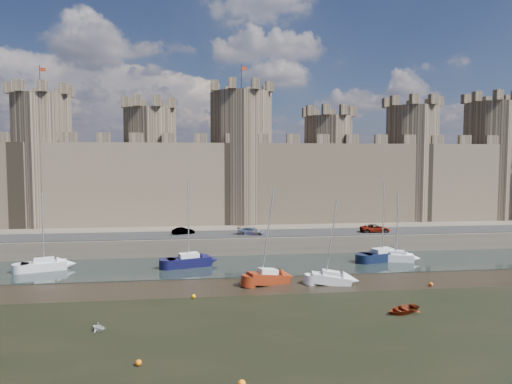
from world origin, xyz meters
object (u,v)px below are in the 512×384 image
(sailboat_3, at_px, (382,255))
(sailboat_4, at_px, (268,277))
(sailboat_2, at_px, (397,256))
(car_2, at_px, (252,231))
(car_3, at_px, (375,229))
(car_1, at_px, (183,231))
(sailboat_5, at_px, (331,278))
(sailboat_0, at_px, (44,265))
(sailboat_1, at_px, (189,261))

(sailboat_3, bearing_deg, sailboat_4, -168.36)
(sailboat_2, distance_m, sailboat_3, 1.83)
(car_2, height_order, car_3, car_3)
(car_1, bearing_deg, sailboat_5, -160.02)
(car_1, relative_size, sailboat_3, 0.31)
(sailboat_0, bearing_deg, sailboat_1, -18.54)
(sailboat_1, relative_size, sailboat_2, 1.19)
(sailboat_0, xyz_separation_m, sailboat_3, (43.33, 0.09, 0.05))
(sailboat_2, height_order, sailboat_3, sailboat_3)
(sailboat_2, bearing_deg, car_3, 102.86)
(sailboat_2, relative_size, sailboat_5, 0.99)
(sailboat_0, xyz_separation_m, sailboat_5, (33.17, -10.21, -0.08))
(sailboat_0, height_order, sailboat_3, sailboat_3)
(car_1, bearing_deg, sailboat_4, -172.41)
(car_1, distance_m, car_3, 29.16)
(car_1, relative_size, sailboat_5, 0.35)
(sailboat_0, xyz_separation_m, sailboat_1, (17.56, -0.19, 0.09))
(car_1, distance_m, sailboat_5, 26.52)
(car_3, height_order, sailboat_4, sailboat_4)
(car_3, distance_m, sailboat_1, 29.48)
(car_3, height_order, sailboat_3, sailboat_3)
(car_1, height_order, sailboat_4, sailboat_4)
(sailboat_1, xyz_separation_m, sailboat_4, (8.77, -9.05, -0.07))
(sailboat_5, bearing_deg, car_3, 66.04)
(car_1, relative_size, sailboat_4, 0.31)
(car_3, distance_m, sailboat_4, 26.34)
(car_3, distance_m, sailboat_3, 9.06)
(sailboat_4, bearing_deg, sailboat_0, 142.68)
(sailboat_0, bearing_deg, car_3, -7.33)
(sailboat_0, distance_m, sailboat_4, 27.91)
(sailboat_0, distance_m, sailboat_5, 34.71)
(car_1, height_order, car_3, car_3)
(sailboat_0, relative_size, sailboat_5, 1.03)
(car_3, relative_size, sailboat_1, 0.41)
(sailboat_3, height_order, sailboat_5, sailboat_3)
(sailboat_1, height_order, sailboat_3, sailboat_1)
(sailboat_1, height_order, sailboat_4, sailboat_1)
(car_1, distance_m, car_2, 10.23)
(car_3, relative_size, sailboat_4, 0.42)
(sailboat_5, bearing_deg, car_2, 119.06)
(car_2, height_order, sailboat_4, sailboat_4)
(car_3, distance_m, sailboat_2, 9.45)
(car_2, xyz_separation_m, sailboat_5, (6.59, -18.68, -2.42))
(car_1, bearing_deg, sailboat_3, -129.94)
(sailboat_3, relative_size, sailboat_4, 0.99)
(sailboat_3, xyz_separation_m, sailboat_4, (-16.99, -9.32, -0.04))
(car_3, distance_m, sailboat_5, 22.65)
(sailboat_2, distance_m, sailboat_5, 15.27)
(sailboat_0, distance_m, sailboat_1, 17.57)
(car_3, bearing_deg, car_1, 89.57)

